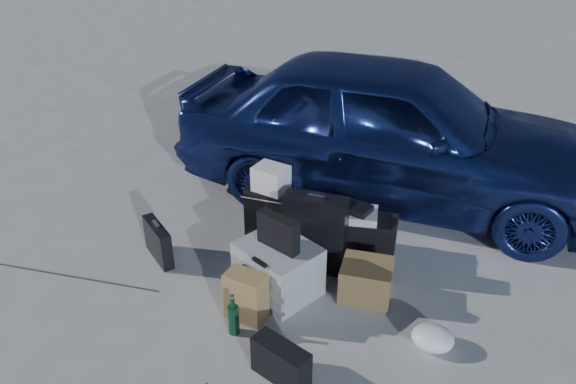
% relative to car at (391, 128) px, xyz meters
% --- Properties ---
extents(ground, '(60.00, 60.00, 0.00)m').
position_rel_car_xyz_m(ground, '(-0.19, -2.22, -0.71)').
color(ground, '#A0A19C').
rests_on(ground, ground).
extents(car, '(4.42, 2.50, 1.42)m').
position_rel_car_xyz_m(car, '(0.00, 0.00, 0.00)').
color(car, navy).
rests_on(car, ground).
extents(pelican_case, '(0.67, 0.60, 0.42)m').
position_rel_car_xyz_m(pelican_case, '(-0.07, -1.93, -0.50)').
color(pelican_case, '#A2A4A7').
rests_on(pelican_case, ground).
extents(laptop_bag, '(0.37, 0.14, 0.27)m').
position_rel_car_xyz_m(laptop_bag, '(-0.06, -1.93, -0.16)').
color(laptop_bag, black).
rests_on(laptop_bag, pelican_case).
extents(briefcase, '(0.43, 0.27, 0.33)m').
position_rel_car_xyz_m(briefcase, '(-1.16, -2.11, -0.54)').
color(briefcase, black).
rests_on(briefcase, ground).
extents(suitcase_left, '(0.54, 0.31, 0.67)m').
position_rel_car_xyz_m(suitcase_left, '(0.02, -1.50, -0.38)').
color(suitcase_left, black).
rests_on(suitcase_left, ground).
extents(suitcase_right, '(0.47, 0.26, 0.54)m').
position_rel_car_xyz_m(suitcase_right, '(-0.48, -1.40, -0.44)').
color(suitcase_right, black).
rests_on(suitcase_right, ground).
extents(white_carton, '(0.27, 0.22, 0.22)m').
position_rel_car_xyz_m(white_carton, '(-0.48, -1.40, -0.06)').
color(white_carton, silver).
rests_on(white_carton, suitcase_right).
extents(duffel_bag, '(0.75, 0.49, 0.35)m').
position_rel_car_xyz_m(duffel_bag, '(0.20, -1.13, -0.53)').
color(duffel_bag, black).
rests_on(duffel_bag, ground).
extents(flat_box_white, '(0.45, 0.40, 0.06)m').
position_rel_car_xyz_m(flat_box_white, '(0.20, -1.14, -0.33)').
color(flat_box_white, silver).
rests_on(flat_box_white, duffel_bag).
extents(flat_box_black, '(0.26, 0.20, 0.05)m').
position_rel_car_xyz_m(flat_box_black, '(0.19, -1.14, -0.27)').
color(flat_box_black, black).
rests_on(flat_box_black, flat_box_white).
extents(kraft_bag, '(0.30, 0.19, 0.39)m').
position_rel_car_xyz_m(kraft_bag, '(-0.09, -2.31, -0.52)').
color(kraft_bag, olive).
rests_on(kraft_bag, ground).
extents(cardboard_box, '(0.47, 0.44, 0.29)m').
position_rel_car_xyz_m(cardboard_box, '(0.54, -1.61, -0.56)').
color(cardboard_box, olive).
rests_on(cardboard_box, ground).
extents(plastic_bag, '(0.34, 0.31, 0.16)m').
position_rel_car_xyz_m(plastic_bag, '(1.17, -1.87, -0.63)').
color(plastic_bag, silver).
rests_on(plastic_bag, ground).
extents(messenger_bag, '(0.41, 0.20, 0.28)m').
position_rel_car_xyz_m(messenger_bag, '(0.43, -2.66, -0.57)').
color(messenger_bag, black).
rests_on(messenger_bag, ground).
extents(green_bottle, '(0.10, 0.10, 0.32)m').
position_rel_car_xyz_m(green_bottle, '(-0.08, -2.49, -0.55)').
color(green_bottle, black).
rests_on(green_bottle, ground).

